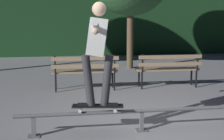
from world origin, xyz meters
TOP-DOWN VIEW (x-y plane):
  - ground_plane at (0.00, 0.00)m, footprint 90.00×90.00m
  - hedge_backdrop at (0.00, 10.35)m, footprint 24.00×1.20m
  - grind_rail at (0.00, -0.19)m, footprint 3.91×0.18m
  - skateboard at (-0.69, -0.19)m, footprint 0.80×0.31m
  - skateboarder at (-0.69, -0.19)m, footprint 0.63×1.40m
  - park_bench_leftmost at (-0.67, 2.76)m, footprint 1.60×0.42m
  - park_bench_left_center at (1.43, 2.76)m, footprint 1.60×0.42m

SIDE VIEW (x-z plane):
  - ground_plane at x=0.00m, z-range 0.00..0.00m
  - grind_rail at x=0.00m, z-range 0.10..0.45m
  - skateboard at x=-0.69m, z-range 0.38..0.47m
  - park_bench_leftmost at x=-0.67m, z-range 0.10..0.98m
  - park_bench_left_center at x=1.43m, z-range 0.10..0.98m
  - hedge_backdrop at x=0.00m, z-range 0.00..2.65m
  - skateboarder at x=-0.69m, z-range 0.58..2.14m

